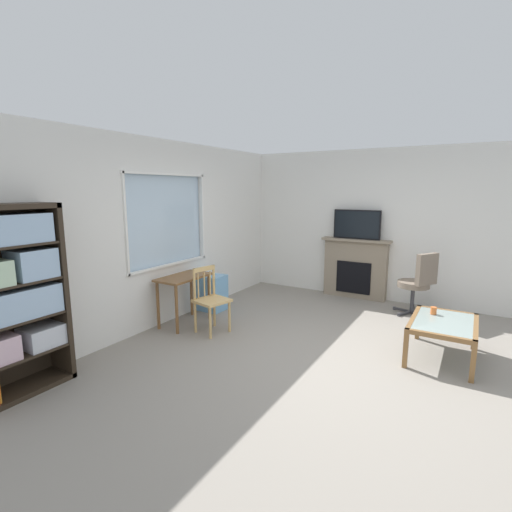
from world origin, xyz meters
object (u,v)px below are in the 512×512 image
Objects in this scene: bookshelf at (12,292)px; fireplace at (355,268)px; office_chair at (418,281)px; sippy_cup at (434,311)px; desk_under_window at (184,285)px; tv at (357,224)px; coffee_table at (443,326)px; wooden_chair at (210,299)px; plastic_drawer_unit at (212,293)px.

bookshelf is 5.24m from fireplace.
bookshelf is 5.31m from office_chair.
sippy_cup is at bearing -46.88° from bookshelf.
tv reaches higher than desk_under_window.
coffee_table is (-1.97, -1.60, -0.15)m from fireplace.
bookshelf reaches higher than wooden_chair.
bookshelf is at bearing 159.33° from fireplace.
fireplace is at bearing -33.40° from desk_under_window.
wooden_chair is 3.06m from tv.
plastic_drawer_unit reaches higher than coffee_table.
office_chair is (-0.48, -1.13, -0.78)m from tv.
wooden_chair is (2.19, -0.62, -0.53)m from bookshelf.
tv is 2.44m from sippy_cup.
coffee_table is 0.26m from sippy_cup.
plastic_drawer_unit is at bearing 115.84° from office_chair.
coffee_table is at bearing -146.51° from sippy_cup.
fireplace is 0.79m from tv.
wooden_chair is 0.98m from plastic_drawer_unit.
tv reaches higher than sippy_cup.
tv is 0.83× the size of coffee_table.
sippy_cup is at bearing -75.06° from desk_under_window.
tv is 9.17× the size of sippy_cup.
fireplace is 13.47× the size of sippy_cup.
bookshelf is 2.23× the size of desk_under_window.
desk_under_window is 3.32m from sippy_cup.
office_chair is (-0.50, -1.13, 0.01)m from fireplace.
office_chair reaches higher than sippy_cup.
desk_under_window is 0.82× the size of office_chair.
bookshelf is at bearing 133.12° from sippy_cup.
wooden_chair is (-0.05, -0.51, -0.12)m from desk_under_window.
fireplace is 2.31m from sippy_cup.
wooden_chair is 1.09× the size of tv.
wooden_chair is at bearing 155.41° from tv.
wooden_chair is at bearing -96.02° from desk_under_window.
wooden_chair is at bearing 104.17° from coffee_table.
office_chair is 1.56m from coffee_table.
office_chair is at bearing -34.13° from bookshelf.
wooden_chair is at bearing 132.96° from office_chair.
bookshelf is 1.50× the size of fireplace.
plastic_drawer_unit is at bearing 136.66° from tv.
office_chair reaches higher than plastic_drawer_unit.
office_chair is 11.11× the size of sippy_cup.
coffee_table is at bearing -75.83° from wooden_chair.
sippy_cup is at bearing -140.05° from tv.
bookshelf is 3.14× the size of plastic_drawer_unit.
plastic_drawer_unit is 6.43× the size of sippy_cup.
sippy_cup is at bearing -164.87° from office_chair.
fireplace is at bearing 39.09° from coffee_table.
desk_under_window is 3.23m from tv.
plastic_drawer_unit is at bearing -1.07° from bookshelf.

